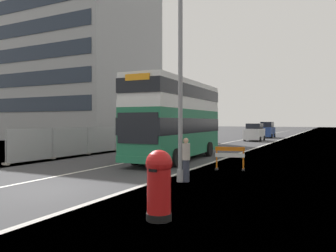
{
  "coord_description": "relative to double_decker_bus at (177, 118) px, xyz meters",
  "views": [
    {
      "loc": [
        8.96,
        -8.56,
        2.45
      ],
      "look_at": [
        1.16,
        6.7,
        2.2
      ],
      "focal_mm": 35.4,
      "sensor_mm": 36.0,
      "label": 1
    }
  ],
  "objects": [
    {
      "name": "lamppost_foreground",
      "position": [
        3.39,
        -6.81,
        1.92
      ],
      "size": [
        0.29,
        0.7,
        9.57
      ],
      "color": "gray",
      "rests_on": "ground"
    },
    {
      "name": "construction_site_fence",
      "position": [
        -7.39,
        3.54,
        -1.64
      ],
      "size": [
        0.44,
        20.6,
        2.06
      ],
      "color": "#A8AAAD",
      "rests_on": "ground"
    },
    {
      "name": "car_oncoming_near",
      "position": [
        -4.96,
        15.08,
        -1.52
      ],
      "size": [
        2.04,
        4.34,
        2.36
      ],
      "color": "slate",
      "rests_on": "ground"
    },
    {
      "name": "backdrop_office_block",
      "position": [
        -24.86,
        16.24,
        8.08
      ],
      "size": [
        22.39,
        14.86,
        21.41
      ],
      "color": "#9EA0A3",
      "rests_on": "ground"
    },
    {
      "name": "double_decker_bus",
      "position": [
        0.0,
        0.0,
        0.0
      ],
      "size": [
        3.13,
        10.41,
        4.94
      ],
      "color": "#1E6B47",
      "rests_on": "ground"
    },
    {
      "name": "pedestrian_at_kerb",
      "position": [
        3.59,
        -6.7,
        -1.73
      ],
      "size": [
        0.34,
        0.34,
        1.78
      ],
      "color": "#2D3342",
      "rests_on": "ground"
    },
    {
      "name": "roadworks_barrier",
      "position": [
        4.25,
        -2.76,
        -1.91
      ],
      "size": [
        1.52,
        0.78,
        1.16
      ],
      "color": "orange",
      "rests_on": "ground"
    },
    {
      "name": "red_pillar_postbox",
      "position": [
        5.1,
        -11.74,
        -1.67
      ],
      "size": [
        0.67,
        0.67,
        1.74
      ],
      "color": "black",
      "rests_on": "ground"
    },
    {
      "name": "car_receding_far",
      "position": [
        -0.17,
        31.36,
        -1.53
      ],
      "size": [
        1.93,
        3.9,
        2.34
      ],
      "color": "navy",
      "rests_on": "ground"
    },
    {
      "name": "ground",
      "position": [
        0.63,
        -10.25,
        -2.67
      ],
      "size": [
        140.0,
        280.0,
        0.1
      ],
      "color": "#38383A"
    },
    {
      "name": "bare_tree_far_verge_near",
      "position": [
        -14.62,
        31.53,
        -0.22
      ],
      "size": [
        3.61,
        2.86,
        4.59
      ],
      "color": "#4C3D2D",
      "rests_on": "ground"
    },
    {
      "name": "car_receding_mid",
      "position": [
        -0.1,
        22.63,
        -1.6
      ],
      "size": [
        2.07,
        3.9,
        2.16
      ],
      "color": "silver",
      "rests_on": "ground"
    }
  ]
}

